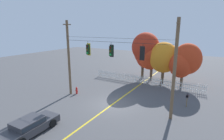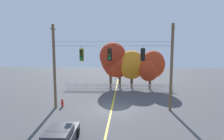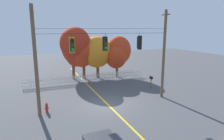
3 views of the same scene
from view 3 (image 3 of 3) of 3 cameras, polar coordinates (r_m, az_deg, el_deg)
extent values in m
plane|color=#4C4C4F|center=(17.65, -1.15, -10.12)|extent=(80.00, 80.00, 0.00)
cube|color=gold|center=(17.64, -1.15, -10.11)|extent=(0.16, 36.00, 0.01)
cylinder|color=brown|center=(15.48, -21.36, 2.00)|extent=(0.27, 0.27, 8.34)
cylinder|color=brown|center=(19.32, 14.85, 4.23)|extent=(0.27, 0.27, 8.34)
cube|color=brown|center=(15.34, -22.44, 15.82)|extent=(0.10, 1.10, 0.10)
cube|color=brown|center=(19.21, 15.45, 15.29)|extent=(0.10, 1.10, 0.10)
cylinder|color=black|center=(16.37, -1.24, 10.63)|extent=(11.21, 0.02, 0.02)
cylinder|color=black|center=(16.13, -0.93, 11.99)|extent=(11.21, 0.02, 0.02)
cylinder|color=black|center=(15.56, -11.63, 9.65)|extent=(0.03, 0.03, 0.37)
cube|color=yellow|center=(15.73, -11.62, 7.16)|extent=(0.43, 0.02, 1.25)
cube|color=black|center=(15.60, -11.53, 7.13)|extent=(0.30, 0.24, 1.01)
cylinder|color=#410706|center=(15.45, -11.48, 8.34)|extent=(0.20, 0.03, 0.20)
cube|color=black|center=(15.40, -11.47, 8.75)|extent=(0.22, 0.12, 0.06)
cylinder|color=#463B09|center=(15.47, -11.43, 7.09)|extent=(0.20, 0.03, 0.20)
cube|color=black|center=(15.42, -11.42, 7.51)|extent=(0.22, 0.12, 0.06)
cylinder|color=green|center=(15.50, -11.38, 5.86)|extent=(0.20, 0.03, 0.20)
cube|color=black|center=(15.45, -11.37, 6.27)|extent=(0.22, 0.12, 0.06)
cylinder|color=black|center=(16.30, -1.92, 9.98)|extent=(0.03, 0.03, 0.37)
cube|color=black|center=(16.46, -2.06, 7.68)|extent=(0.43, 0.02, 1.19)
cube|color=black|center=(16.34, -1.90, 7.65)|extent=(0.30, 0.24, 0.96)
cylinder|color=#410706|center=(16.19, -1.74, 8.75)|extent=(0.20, 0.03, 0.20)
cube|color=black|center=(16.14, -1.69, 9.15)|extent=(0.22, 0.12, 0.06)
cylinder|color=#463B09|center=(16.21, -1.74, 7.62)|extent=(0.20, 0.03, 0.20)
cube|color=black|center=(16.16, -1.68, 8.02)|extent=(0.22, 0.12, 0.06)
cylinder|color=green|center=(16.24, -1.73, 6.50)|extent=(0.20, 0.03, 0.20)
cube|color=black|center=(16.19, -1.68, 6.89)|extent=(0.22, 0.12, 0.06)
cylinder|color=black|center=(17.66, 7.94, 10.07)|extent=(0.03, 0.03, 0.33)
cube|color=black|center=(17.57, 8.09, 7.90)|extent=(0.43, 0.02, 1.22)
cube|color=black|center=(17.69, 7.87, 7.93)|extent=(0.30, 0.24, 0.99)
cylinder|color=#410706|center=(17.78, 7.69, 9.02)|extent=(0.20, 0.03, 0.20)
cube|color=black|center=(17.82, 7.62, 9.40)|extent=(0.22, 0.12, 0.06)
cylinder|color=#463B09|center=(17.80, 7.66, 7.96)|extent=(0.20, 0.03, 0.20)
cube|color=black|center=(17.84, 7.59, 8.34)|extent=(0.22, 0.12, 0.06)
cylinder|color=green|center=(17.83, 7.63, 6.91)|extent=(0.20, 0.03, 0.20)
cube|color=black|center=(17.86, 7.57, 7.29)|extent=(0.22, 0.12, 0.06)
cube|color=silver|center=(23.98, -24.65, -3.84)|extent=(0.06, 0.04, 1.13)
cube|color=silver|center=(23.97, -24.11, -3.80)|extent=(0.06, 0.04, 1.13)
cube|color=silver|center=(23.96, -23.57, -3.76)|extent=(0.06, 0.04, 1.13)
cube|color=silver|center=(23.95, -23.03, -3.72)|extent=(0.06, 0.04, 1.13)
cube|color=silver|center=(23.94, -22.48, -3.68)|extent=(0.06, 0.04, 1.13)
cube|color=silver|center=(23.94, -21.94, -3.64)|extent=(0.06, 0.04, 1.13)
cube|color=silver|center=(23.94, -21.40, -3.59)|extent=(0.06, 0.04, 1.13)
cube|color=silver|center=(23.94, -20.86, -3.55)|extent=(0.06, 0.04, 1.13)
cube|color=silver|center=(23.94, -20.32, -3.51)|extent=(0.06, 0.04, 1.13)
cube|color=silver|center=(23.95, -19.78, -3.47)|extent=(0.06, 0.04, 1.13)
cube|color=silver|center=(23.96, -19.24, -3.42)|extent=(0.06, 0.04, 1.13)
cube|color=silver|center=(23.97, -18.70, -3.38)|extent=(0.06, 0.04, 1.13)
cube|color=silver|center=(23.98, -18.16, -3.34)|extent=(0.06, 0.04, 1.13)
cube|color=silver|center=(23.99, -17.62, -3.29)|extent=(0.06, 0.04, 1.13)
cube|color=silver|center=(24.01, -17.08, -3.25)|extent=(0.06, 0.04, 1.13)
cube|color=silver|center=(24.03, -16.54, -3.20)|extent=(0.06, 0.04, 1.13)
cube|color=silver|center=(24.05, -16.01, -3.16)|extent=(0.06, 0.04, 1.13)
cube|color=silver|center=(24.07, -15.47, -3.11)|extent=(0.06, 0.04, 1.13)
cube|color=silver|center=(24.10, -14.94, -3.07)|extent=(0.06, 0.04, 1.13)
cube|color=silver|center=(24.12, -14.41, -3.02)|extent=(0.06, 0.04, 1.13)
cube|color=silver|center=(24.15, -13.87, -2.98)|extent=(0.06, 0.04, 1.13)
cube|color=silver|center=(24.18, -13.34, -2.93)|extent=(0.06, 0.04, 1.13)
cube|color=silver|center=(24.22, -12.81, -2.89)|extent=(0.06, 0.04, 1.13)
cube|color=silver|center=(24.25, -12.29, -2.84)|extent=(0.06, 0.04, 1.13)
cube|color=silver|center=(24.29, -11.76, -2.80)|extent=(0.06, 0.04, 1.13)
cube|color=silver|center=(24.33, -11.24, -2.75)|extent=(0.06, 0.04, 1.13)
cube|color=silver|center=(24.37, -10.71, -2.70)|extent=(0.06, 0.04, 1.13)
cube|color=silver|center=(24.41, -10.19, -2.66)|extent=(0.06, 0.04, 1.13)
cube|color=silver|center=(24.46, -9.67, -2.61)|extent=(0.06, 0.04, 1.13)
cube|color=silver|center=(24.51, -9.16, -2.57)|extent=(0.06, 0.04, 1.13)
cube|color=silver|center=(24.56, -8.64, -2.52)|extent=(0.06, 0.04, 1.13)
cube|color=silver|center=(24.61, -8.13, -2.47)|extent=(0.06, 0.04, 1.13)
cube|color=silver|center=(24.66, -7.62, -2.43)|extent=(0.06, 0.04, 1.13)
cube|color=silver|center=(24.72, -7.11, -2.38)|extent=(0.06, 0.04, 1.13)
cube|color=silver|center=(24.77, -6.61, -2.34)|extent=(0.06, 0.04, 1.13)
cube|color=silver|center=(24.83, -6.10, -2.29)|extent=(0.06, 0.04, 1.13)
cube|color=silver|center=(24.89, -5.60, -2.24)|extent=(0.06, 0.04, 1.13)
cube|color=silver|center=(24.96, -5.11, -2.20)|extent=(0.06, 0.04, 1.13)
cube|color=silver|center=(25.02, -4.61, -2.15)|extent=(0.06, 0.04, 1.13)
cube|color=silver|center=(25.09, -4.12, -2.11)|extent=(0.06, 0.04, 1.13)
cube|color=silver|center=(25.16, -3.63, -2.06)|extent=(0.06, 0.04, 1.13)
cube|color=silver|center=(25.23, -3.14, -2.02)|extent=(0.06, 0.04, 1.13)
cube|color=silver|center=(25.30, -2.65, -1.97)|extent=(0.06, 0.04, 1.13)
cube|color=silver|center=(25.37, -2.17, -1.92)|extent=(0.06, 0.04, 1.13)
cube|color=silver|center=(25.45, -1.69, -1.88)|extent=(0.06, 0.04, 1.13)
cube|color=silver|center=(25.53, -1.22, -1.83)|extent=(0.06, 0.04, 1.13)
cube|color=silver|center=(25.61, -0.74, -1.79)|extent=(0.06, 0.04, 1.13)
cube|color=silver|center=(25.69, -0.27, -1.74)|extent=(0.06, 0.04, 1.13)
cube|color=silver|center=(25.77, 0.19, -1.70)|extent=(0.06, 0.04, 1.13)
cube|color=silver|center=(25.85, 0.66, -1.66)|extent=(0.06, 0.04, 1.13)
cube|color=silver|center=(25.94, 1.12, -1.61)|extent=(0.06, 0.04, 1.13)
cube|color=silver|center=(26.03, 1.58, -1.57)|extent=(0.06, 0.04, 1.13)
cube|color=silver|center=(26.12, 2.03, -1.52)|extent=(0.06, 0.04, 1.13)
cube|color=silver|center=(26.21, 2.48, -1.48)|extent=(0.06, 0.04, 1.13)
cube|color=silver|center=(26.30, 2.93, -1.44)|extent=(0.06, 0.04, 1.13)
cube|color=silver|center=(26.40, 3.38, -1.39)|extent=(0.06, 0.04, 1.13)
cube|color=silver|center=(26.49, 3.82, -1.35)|extent=(0.06, 0.04, 1.13)
cube|color=silver|center=(26.59, 4.26, -1.31)|extent=(0.06, 0.04, 1.13)
cube|color=silver|center=(26.69, 4.69, -1.26)|extent=(0.06, 0.04, 1.13)
cube|color=silver|center=(26.79, 5.13, -1.22)|extent=(0.06, 0.04, 1.13)
cube|color=silver|center=(26.89, 5.56, -1.18)|extent=(0.06, 0.04, 1.13)
cube|color=silver|center=(27.00, 5.98, -1.14)|extent=(0.06, 0.04, 1.13)
cube|color=silver|center=(27.10, 6.40, -1.10)|extent=(0.06, 0.04, 1.13)
cube|color=silver|center=(27.21, 6.82, -1.06)|extent=(0.06, 0.04, 1.13)
cube|color=silver|center=(27.32, 7.24, -1.01)|extent=(0.06, 0.04, 1.13)
cube|color=silver|center=(27.43, 7.65, -0.97)|extent=(0.06, 0.04, 1.13)
cube|color=silver|center=(27.54, 8.06, -0.93)|extent=(0.06, 0.04, 1.13)
cube|color=silver|center=(27.65, 8.47, -0.89)|extent=(0.06, 0.04, 1.13)
cube|color=silver|center=(24.83, -6.87, -2.85)|extent=(15.17, 0.03, 0.08)
cube|color=silver|center=(24.71, -6.89, -1.78)|extent=(15.17, 0.03, 0.08)
cylinder|color=brown|center=(26.87, -11.15, 0.22)|extent=(0.39, 0.39, 2.58)
ellipsoid|color=#B22D19|center=(26.55, -10.53, 5.81)|extent=(3.10, 2.79, 4.54)
ellipsoid|color=#B22D19|center=(26.51, -11.36, 7.02)|extent=(3.08, 3.00, 4.75)
ellipsoid|color=#B22D19|center=(26.40, -10.67, 7.72)|extent=(4.04, 3.96, 4.26)
cylinder|color=brown|center=(27.10, -8.19, 0.26)|extent=(0.38, 0.38, 2.44)
ellipsoid|color=red|center=(26.48, -8.80, 5.27)|extent=(3.36, 2.90, 4.16)
ellipsoid|color=red|center=(26.45, -8.66, 5.53)|extent=(3.48, 3.07, 3.16)
cylinder|color=brown|center=(27.11, -4.17, 0.21)|extent=(0.40, 0.40, 2.30)
ellipsoid|color=orange|center=(26.77, -4.42, 5.26)|extent=(4.13, 3.36, 4.25)
ellipsoid|color=orange|center=(26.99, -3.39, 5.43)|extent=(3.22, 2.92, 3.05)
cylinder|color=brown|center=(27.52, 1.45, 0.05)|extent=(0.36, 0.36, 1.96)
ellipsoid|color=red|center=(26.86, 1.20, 3.91)|extent=(2.88, 2.72, 3.28)
ellipsoid|color=red|center=(27.56, 1.98, 5.73)|extent=(3.53, 2.98, 4.01)
cube|color=white|center=(11.98, -6.83, -18.58)|extent=(0.20, 0.05, 0.10)
cube|color=white|center=(12.23, -2.49, -17.79)|extent=(0.20, 0.05, 0.10)
cylinder|color=red|center=(16.90, -18.48, -10.61)|extent=(0.22, 0.22, 0.64)
sphere|color=red|center=(16.76, -18.57, -9.38)|extent=(0.20, 0.20, 0.20)
cylinder|color=red|center=(16.88, -19.00, -10.55)|extent=(0.08, 0.08, 0.08)
cylinder|color=red|center=(16.89, -17.97, -10.46)|extent=(0.08, 0.08, 0.08)
cube|color=brown|center=(23.04, 11.28, -3.77)|extent=(0.08, 0.08, 0.98)
cube|color=black|center=(22.89, 11.34, -2.32)|extent=(0.22, 0.44, 0.20)
cylinder|color=black|center=(22.87, 11.35, -2.08)|extent=(0.22, 0.44, 0.22)
cube|color=red|center=(22.85, 11.76, -2.08)|extent=(0.02, 0.08, 0.12)
camera|label=1|loc=(14.25, 65.27, 8.96)|focal=28.30mm
camera|label=2|loc=(7.72, 88.92, -3.88)|focal=30.25mm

